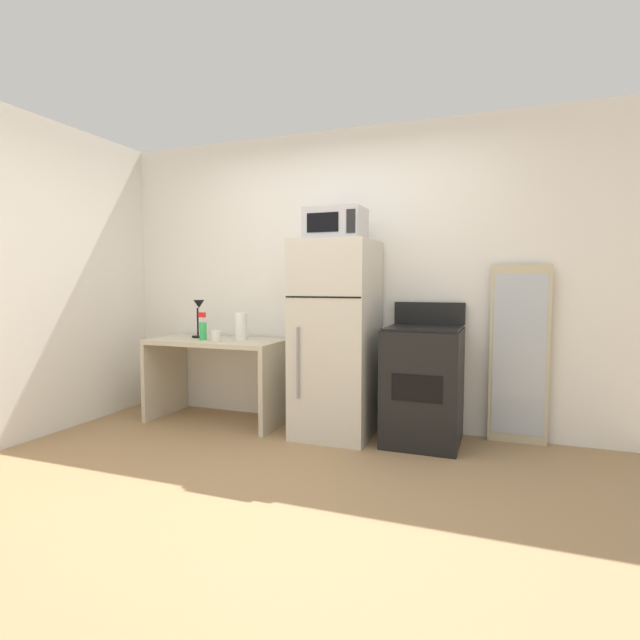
# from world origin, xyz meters

# --- Properties ---
(ground_plane) EXTENTS (12.00, 12.00, 0.00)m
(ground_plane) POSITION_xyz_m (0.00, 0.00, 0.00)
(ground_plane) COLOR #9E7A51
(wall_back_white) EXTENTS (5.00, 0.10, 2.60)m
(wall_back_white) POSITION_xyz_m (0.00, 1.70, 1.30)
(wall_back_white) COLOR white
(wall_back_white) RESTS_ON ground
(desk) EXTENTS (1.22, 0.64, 0.75)m
(desk) POSITION_xyz_m (-1.06, 1.31, 0.53)
(desk) COLOR beige
(desk) RESTS_ON ground
(desk_lamp) EXTENTS (0.14, 0.12, 0.35)m
(desk_lamp) POSITION_xyz_m (-1.28, 1.34, 0.99)
(desk_lamp) COLOR black
(desk_lamp) RESTS_ON desk
(coffee_mug) EXTENTS (0.08, 0.08, 0.09)m
(coffee_mug) POSITION_xyz_m (-0.99, 1.18, 0.80)
(coffee_mug) COLOR white
(coffee_mug) RESTS_ON desk
(paper_towel_roll) EXTENTS (0.11, 0.11, 0.24)m
(paper_towel_roll) POSITION_xyz_m (-0.84, 1.36, 0.87)
(paper_towel_roll) COLOR white
(paper_towel_roll) RESTS_ON desk
(spray_bottle) EXTENTS (0.06, 0.06, 0.25)m
(spray_bottle) POSITION_xyz_m (-1.14, 1.20, 0.85)
(spray_bottle) COLOR green
(spray_bottle) RESTS_ON desk
(refrigerator) EXTENTS (0.62, 0.68, 1.60)m
(refrigerator) POSITION_xyz_m (0.08, 1.30, 0.80)
(refrigerator) COLOR beige
(refrigerator) RESTS_ON ground
(microwave) EXTENTS (0.46, 0.35, 0.26)m
(microwave) POSITION_xyz_m (0.08, 1.28, 1.73)
(microwave) COLOR #B7B7BC
(microwave) RESTS_ON refrigerator
(oven_range) EXTENTS (0.58, 0.61, 1.10)m
(oven_range) POSITION_xyz_m (0.79, 1.33, 0.47)
(oven_range) COLOR black
(oven_range) RESTS_ON ground
(leaning_mirror) EXTENTS (0.44, 0.03, 1.40)m
(leaning_mirror) POSITION_xyz_m (1.49, 1.59, 0.70)
(leaning_mirror) COLOR #C6B793
(leaning_mirror) RESTS_ON ground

